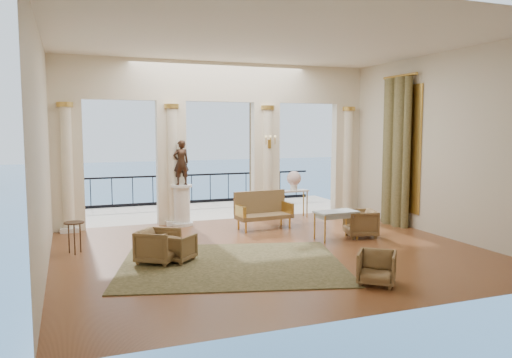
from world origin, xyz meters
name	(u,v)px	position (x,y,z in m)	size (l,w,h in m)	color
floor	(271,251)	(0.00, 0.00, 0.00)	(9.00, 9.00, 0.00)	#4D2512
room_walls	(294,117)	(0.00, -1.12, 2.88)	(9.00, 9.00, 9.00)	beige
arcade	(220,131)	(0.00, 3.82, 2.58)	(9.00, 0.56, 4.50)	#FAE9CA
terrace	(203,211)	(0.00, 5.80, -0.05)	(10.00, 3.60, 0.10)	beige
balustrade	(192,192)	(0.00, 7.40, 0.41)	(9.00, 0.06, 1.03)	black
palm_tree	(252,87)	(2.00, 6.60, 4.09)	(2.00, 2.00, 4.50)	#4C3823
sea	(102,192)	(0.00, 60.00, -6.00)	(160.00, 160.00, 0.00)	teal
curtain	(396,152)	(4.28, 1.50, 2.02)	(0.33, 1.40, 4.09)	#4E4B29
window_frame	(401,149)	(4.47, 1.50, 2.10)	(0.04, 1.60, 3.40)	gold
wall_sconce	(270,143)	(1.40, 3.51, 2.23)	(0.30, 0.11, 0.33)	gold
rug	(232,264)	(-1.13, -0.75, 0.01)	(4.29, 3.34, 0.02)	#2A3017
armchair_a	(158,244)	(-2.46, -0.11, 0.37)	(0.72, 0.68, 0.74)	#4A341D
armchair_b	(377,266)	(0.80, -2.80, 0.32)	(0.61, 0.58, 0.63)	#4A341D
armchair_c	(360,222)	(2.59, 0.53, 0.37)	(0.72, 0.67, 0.74)	#4A341D
armchair_d	(177,246)	(-2.08, -0.13, 0.31)	(0.60, 0.56, 0.62)	#4A341D
settee	(262,210)	(0.73, 2.37, 0.49)	(1.53, 0.74, 0.98)	#4A341D
game_table	(336,214)	(1.88, 0.48, 0.62)	(1.04, 0.62, 0.69)	#99AFBC
pedestal	(182,206)	(-1.20, 3.50, 0.54)	(0.61, 0.61, 1.12)	silver
statue	(181,163)	(-1.20, 3.50, 1.73)	(0.44, 0.29, 1.22)	#322016
console_table	(294,195)	(2.20, 3.55, 0.68)	(0.88, 0.41, 0.82)	silver
urn	(294,179)	(2.20, 3.55, 1.14)	(0.43, 0.43, 0.57)	white
side_table	(74,226)	(-4.00, 1.26, 0.58)	(0.42, 0.42, 0.68)	black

